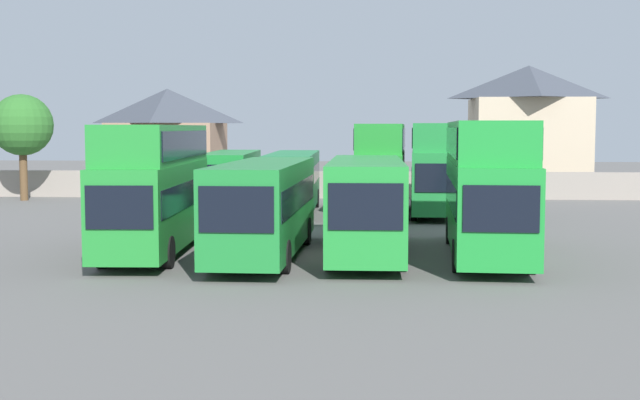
% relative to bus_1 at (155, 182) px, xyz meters
% --- Properties ---
extents(ground, '(140.00, 140.00, 0.00)m').
position_rel_bus_1_xyz_m(ground, '(5.98, 17.89, -2.71)').
color(ground, '#605E5B').
extents(depot_boundary_wall, '(56.00, 0.50, 1.80)m').
position_rel_bus_1_xyz_m(depot_boundary_wall, '(5.98, 25.57, -1.81)').
color(depot_boundary_wall, gray).
rests_on(depot_boundary_wall, ground).
extents(bus_1, '(2.91, 10.31, 4.82)m').
position_rel_bus_1_xyz_m(bus_1, '(0.00, 0.00, 0.00)').
color(bus_1, '#228730').
rests_on(bus_1, ground).
extents(bus_2, '(2.83, 11.17, 3.47)m').
position_rel_bus_1_xyz_m(bus_2, '(4.17, -0.46, -0.73)').
color(bus_2, '#1E7E32').
rests_on(bus_2, ground).
extents(bus_3, '(2.76, 11.02, 3.54)m').
position_rel_bus_1_xyz_m(bus_3, '(7.86, 0.16, -0.70)').
color(bus_3, '#218C33').
rests_on(bus_3, ground).
extents(bus_4, '(3.14, 11.28, 4.94)m').
position_rel_bus_1_xyz_m(bus_4, '(12.24, 0.17, 0.07)').
color(bus_4, '#1D8E32').
rests_on(bus_4, ground).
extents(bus_5, '(3.02, 10.62, 3.36)m').
position_rel_bus_1_xyz_m(bus_5, '(0.13, 15.89, -0.80)').
color(bus_5, '#1B8331').
rests_on(bus_5, ground).
extents(bus_6, '(2.79, 12.07, 3.33)m').
position_rel_bus_1_xyz_m(bus_6, '(3.67, 15.24, -0.81)').
color(bus_6, '#15813A').
rests_on(bus_6, ground).
extents(bus_7, '(2.88, 10.32, 4.91)m').
position_rel_bus_1_xyz_m(bus_7, '(8.50, 15.66, 0.05)').
color(bus_7, '#238A2E').
rests_on(bus_7, ground).
extents(bus_8, '(3.06, 10.29, 4.94)m').
position_rel_bus_1_xyz_m(bus_8, '(11.48, 15.46, 0.07)').
color(bus_8, '#218139').
rests_on(bus_8, ground).
extents(house_terrace_left, '(8.48, 7.55, 7.72)m').
position_rel_bus_1_xyz_m(house_terrace_left, '(-7.98, 34.17, 1.23)').
color(house_terrace_left, '#9E7A60').
rests_on(house_terrace_left, ground).
extents(house_terrace_centre, '(8.64, 7.54, 9.36)m').
position_rel_bus_1_xyz_m(house_terrace_centre, '(19.63, 34.19, 2.06)').
color(house_terrace_centre, '#C6B293').
rests_on(house_terrace_centre, ground).
extents(tree_left_of_lot, '(3.96, 3.96, 6.87)m').
position_rel_bus_1_xyz_m(tree_left_of_lot, '(-14.62, 22.57, 2.13)').
color(tree_left_of_lot, brown).
rests_on(tree_left_of_lot, ground).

